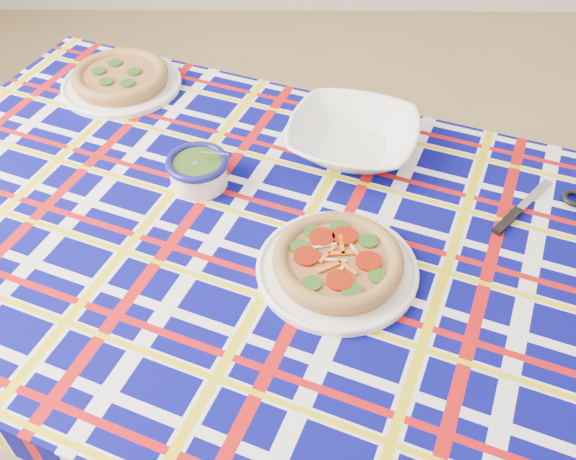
# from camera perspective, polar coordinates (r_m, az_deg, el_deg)

# --- Properties ---
(floor) EXTENTS (4.00, 4.00, 0.00)m
(floor) POSITION_cam_1_polar(r_m,az_deg,el_deg) (2.03, 11.93, -6.88)
(floor) COLOR #9D7B51
(floor) RESTS_ON ground
(dining_table) EXTENTS (1.78, 1.47, 0.72)m
(dining_table) POSITION_cam_1_polar(r_m,az_deg,el_deg) (1.23, -2.63, -2.92)
(dining_table) COLOR brown
(dining_table) RESTS_ON floor
(tablecloth) EXTENTS (1.82, 1.51, 0.10)m
(tablecloth) POSITION_cam_1_polar(r_m,az_deg,el_deg) (1.21, -2.67, -2.17)
(tablecloth) COLOR #050560
(tablecloth) RESTS_ON dining_table
(main_focaccia_plate) EXTENTS (0.36, 0.36, 0.06)m
(main_focaccia_plate) POSITION_cam_1_polar(r_m,az_deg,el_deg) (1.10, 4.45, -2.75)
(main_focaccia_plate) COLOR #995D36
(main_focaccia_plate) RESTS_ON tablecloth
(pesto_bowl) EXTENTS (0.15, 0.15, 0.07)m
(pesto_bowl) POSITION_cam_1_polar(r_m,az_deg,el_deg) (1.27, -8.01, 5.42)
(pesto_bowl) COLOR #20380F
(pesto_bowl) RESTS_ON tablecloth
(serving_bowl) EXTENTS (0.33, 0.33, 0.07)m
(serving_bowl) POSITION_cam_1_polar(r_m,az_deg,el_deg) (1.35, 5.76, 8.15)
(serving_bowl) COLOR white
(serving_bowl) RESTS_ON tablecloth
(second_focaccia_plate) EXTENTS (0.39, 0.39, 0.05)m
(second_focaccia_plate) POSITION_cam_1_polar(r_m,az_deg,el_deg) (1.61, -14.68, 13.03)
(second_focaccia_plate) COLOR #995D36
(second_focaccia_plate) RESTS_ON tablecloth
(table_knife) EXTENTS (0.16, 0.17, 0.01)m
(table_knife) POSITION_cam_1_polar(r_m,az_deg,el_deg) (1.34, 20.89, 2.82)
(table_knife) COLOR silver
(table_knife) RESTS_ON tablecloth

